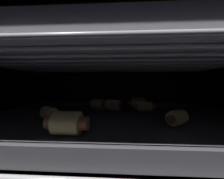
% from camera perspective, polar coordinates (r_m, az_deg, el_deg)
% --- Properties ---
extents(ground_plane, '(0.59, 0.43, 0.01)m').
position_cam_1_polar(ground_plane, '(0.35, -0.16, -27.70)').
color(ground_plane, black).
extents(oven_wall_back, '(0.59, 0.01, 0.33)m').
position_cam_1_polar(oven_wall_back, '(0.51, 1.33, 1.95)').
color(oven_wall_back, black).
rests_on(oven_wall_back, ground_plane).
extents(heating_element, '(0.45, 0.18, 0.01)m').
position_cam_1_polar(heating_element, '(0.33, -0.17, 27.76)').
color(heating_element, '#F25919').
extents(oven_rack_lower, '(0.54, 0.39, 0.01)m').
position_cam_1_polar(oven_rack_lower, '(0.31, -0.16, -13.71)').
color(oven_rack_lower, '#B7B7BC').
extents(baking_tray_lower, '(0.48, 0.34, 0.02)m').
position_cam_1_polar(baking_tray_lower, '(0.31, -0.16, -11.92)').
color(baking_tray_lower, '#4C4C51').
rests_on(baking_tray_lower, oven_rack_lower).
extents(pig_in_blanket_lower_0, '(0.06, 0.04, 0.03)m').
position_cam_1_polar(pig_in_blanket_lower_0, '(0.39, -0.01, -6.17)').
color(pig_in_blanket_lower_0, '#D4B083').
rests_on(pig_in_blanket_lower_0, baking_tray_lower).
extents(pig_in_blanket_lower_1, '(0.06, 0.04, 0.03)m').
position_cam_1_polar(pig_in_blanket_lower_1, '(0.42, 10.36, -5.30)').
color(pig_in_blanket_lower_1, '#E0B679').
rests_on(pig_in_blanket_lower_1, baking_tray_lower).
extents(pig_in_blanket_lower_3, '(0.06, 0.03, 0.03)m').
position_cam_1_polar(pig_in_blanket_lower_3, '(0.22, -16.99, -12.32)').
color(pig_in_blanket_lower_3, '#DCBF72').
rests_on(pig_in_blanket_lower_3, baking_tray_lower).
extents(pig_in_blanket_lower_4, '(0.05, 0.04, 0.03)m').
position_cam_1_polar(pig_in_blanket_lower_4, '(0.41, -5.34, -5.75)').
color(pig_in_blanket_lower_4, '#E9C27B').
rests_on(pig_in_blanket_lower_4, baking_tray_lower).
extents(pig_in_blanket_lower_5, '(0.05, 0.03, 0.03)m').
position_cam_1_polar(pig_in_blanket_lower_5, '(0.39, 12.69, -6.52)').
color(pig_in_blanket_lower_5, '#DEB172').
rests_on(pig_in_blanket_lower_5, baking_tray_lower).
extents(pig_in_blanket_lower_6, '(0.05, 0.05, 0.03)m').
position_cam_1_polar(pig_in_blanket_lower_6, '(0.32, -23.07, -8.53)').
color(pig_in_blanket_lower_6, '#E6C379').
rests_on(pig_in_blanket_lower_6, baking_tray_lower).
extents(pig_in_blanket_lower_7, '(0.04, 0.04, 0.03)m').
position_cam_1_polar(pig_in_blanket_lower_7, '(0.28, 23.93, -9.97)').
color(pig_in_blanket_lower_7, '#DFC870').
rests_on(pig_in_blanket_lower_7, baking_tray_lower).
extents(oven_rack_upper, '(0.53, 0.39, 0.01)m').
position_cam_1_polar(oven_rack_upper, '(0.30, -0.17, 9.97)').
color(oven_rack_upper, '#B7B7BC').
extents(baking_tray_upper, '(0.48, 0.34, 0.03)m').
position_cam_1_polar(baking_tray_upper, '(0.30, -0.17, 11.62)').
color(baking_tray_upper, gray).
rests_on(baking_tray_upper, oven_rack_upper).
extents(pig_in_blanket_upper_0, '(0.03, 0.05, 0.03)m').
position_cam_1_polar(pig_in_blanket_upper_0, '(0.35, -1.32, 13.18)').
color(pig_in_blanket_upper_0, '#DBBB7F').
rests_on(pig_in_blanket_upper_0, baking_tray_upper).
extents(pig_in_blanket_upper_1, '(0.05, 0.05, 0.03)m').
position_cam_1_polar(pig_in_blanket_upper_1, '(0.41, 31.04, 11.41)').
color(pig_in_blanket_upper_1, tan).
rests_on(pig_in_blanket_upper_1, baking_tray_upper).
extents(pig_in_blanket_upper_2, '(0.05, 0.06, 0.03)m').
position_cam_1_polar(pig_in_blanket_upper_2, '(0.44, 10.01, 11.04)').
color(pig_in_blanket_upper_2, '#DAB87E').
rests_on(pig_in_blanket_upper_2, baking_tray_upper).
extents(pig_in_blanket_upper_3, '(0.03, 0.05, 0.03)m').
position_cam_1_polar(pig_in_blanket_upper_3, '(0.28, 3.74, 15.81)').
color(pig_in_blanket_upper_3, '#E0C076').
rests_on(pig_in_blanket_upper_3, baking_tray_upper).
extents(pig_in_blanket_upper_4, '(0.03, 0.06, 0.03)m').
position_cam_1_polar(pig_in_blanket_upper_4, '(0.39, -11.05, 11.87)').
color(pig_in_blanket_upper_4, tan).
rests_on(pig_in_blanket_upper_4, baking_tray_upper).
extents(pig_in_blanket_upper_6, '(0.05, 0.04, 0.03)m').
position_cam_1_polar(pig_in_blanket_upper_6, '(0.22, 17.48, 19.66)').
color(pig_in_blanket_upper_6, '#E4BF80').
rests_on(pig_in_blanket_upper_6, baking_tray_upper).
extents(pig_in_blanket_upper_7, '(0.03, 0.06, 0.03)m').
position_cam_1_polar(pig_in_blanket_upper_7, '(0.46, -22.61, 10.14)').
color(pig_in_blanket_upper_7, '#E9BD7C').
rests_on(pig_in_blanket_upper_7, baking_tray_upper).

